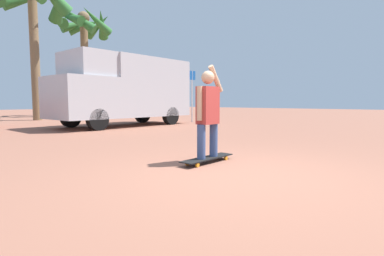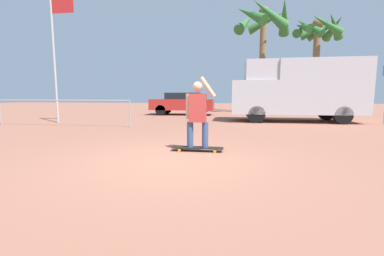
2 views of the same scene
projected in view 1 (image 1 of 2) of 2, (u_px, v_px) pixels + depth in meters
ground_plane at (239, 175)px, 4.18m from camera, size 80.00×80.00×0.00m
skateboard at (207, 158)px, 5.05m from camera, size 1.14×0.25×0.09m
person_skateboarder at (208, 110)px, 4.98m from camera, size 0.66×0.22×1.56m
camper_van at (125, 89)px, 12.65m from camera, size 5.92×2.24×2.88m
palm_tree_near_van at (84, 29)px, 21.32m from camera, size 4.08×4.07×7.55m
palm_tree_center_background at (32, 2)px, 15.90m from camera, size 4.28×4.31×7.88m
street_sign at (192, 90)px, 14.85m from camera, size 0.44×0.06×2.54m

